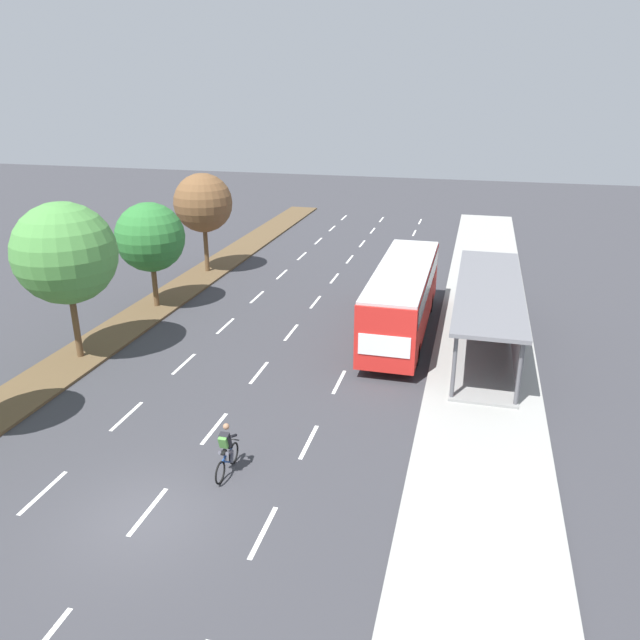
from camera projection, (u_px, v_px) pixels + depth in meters
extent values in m
plane|color=#38383D|center=(143.00, 518.00, 17.32)|extent=(140.00, 140.00, 0.00)
cube|color=brown|center=(188.00, 285.00, 37.31)|extent=(2.60, 52.00, 0.12)
cube|color=#9E9E99|center=(484.00, 309.00, 33.21)|extent=(4.50, 52.00, 0.15)
cube|color=white|center=(43.00, 492.00, 18.38)|extent=(0.14, 2.17, 0.01)
cube|color=white|center=(127.00, 416.00, 22.62)|extent=(0.14, 2.17, 0.01)
cube|color=white|center=(184.00, 364.00, 26.86)|extent=(0.14, 2.17, 0.01)
cube|color=white|center=(225.00, 326.00, 31.11)|extent=(0.14, 2.17, 0.01)
cube|color=white|center=(257.00, 297.00, 35.35)|extent=(0.14, 2.17, 0.01)
cube|color=white|center=(282.00, 274.00, 39.59)|extent=(0.14, 2.17, 0.01)
cube|color=white|center=(302.00, 256.00, 43.83)|extent=(0.14, 2.17, 0.01)
cube|color=white|center=(318.00, 241.00, 48.07)|extent=(0.14, 2.17, 0.01)
cube|color=white|center=(332.00, 228.00, 52.31)|extent=(0.14, 2.17, 0.01)
cube|color=white|center=(344.00, 218.00, 56.55)|extent=(0.14, 2.17, 0.01)
cube|color=white|center=(148.00, 511.00, 17.57)|extent=(0.14, 2.17, 0.01)
cube|color=white|center=(214.00, 428.00, 21.81)|extent=(0.14, 2.17, 0.01)
cube|color=white|center=(259.00, 373.00, 26.05)|extent=(0.14, 2.17, 0.01)
cube|color=white|center=(291.00, 332.00, 30.29)|extent=(0.14, 2.17, 0.01)
cube|color=white|center=(315.00, 302.00, 34.53)|extent=(0.14, 2.17, 0.01)
cube|color=white|center=(334.00, 278.00, 38.77)|extent=(0.14, 2.17, 0.01)
cube|color=white|center=(350.00, 259.00, 43.01)|extent=(0.14, 2.17, 0.01)
cube|color=white|center=(362.00, 244.00, 47.25)|extent=(0.14, 2.17, 0.01)
cube|color=white|center=(373.00, 231.00, 51.49)|extent=(0.14, 2.17, 0.01)
cube|color=white|center=(381.00, 220.00, 55.73)|extent=(0.14, 2.17, 0.01)
cube|color=white|center=(263.00, 532.00, 16.75)|extent=(0.14, 2.17, 0.01)
cube|color=white|center=(309.00, 442.00, 20.99)|extent=(0.14, 2.17, 0.01)
cube|color=white|center=(339.00, 382.00, 25.23)|extent=(0.14, 2.17, 0.01)
cube|color=white|center=(361.00, 339.00, 29.47)|extent=(0.14, 2.17, 0.01)
cube|color=white|center=(377.00, 307.00, 33.71)|extent=(0.14, 2.17, 0.01)
cube|color=white|center=(389.00, 282.00, 37.95)|extent=(0.14, 2.17, 0.01)
cube|color=white|center=(399.00, 263.00, 42.19)|extent=(0.14, 2.17, 0.01)
cube|color=white|center=(407.00, 246.00, 46.44)|extent=(0.14, 2.17, 0.01)
cube|color=white|center=(414.00, 233.00, 50.68)|extent=(0.14, 2.17, 0.01)
cube|color=white|center=(420.00, 222.00, 54.92)|extent=(0.14, 2.17, 0.01)
cube|color=gray|center=(484.00, 343.00, 28.49)|extent=(2.60, 12.03, 0.10)
cylinder|color=#56565B|center=(454.00, 366.00, 23.07)|extent=(0.16, 0.16, 2.60)
cylinder|color=#56565B|center=(465.00, 278.00, 33.50)|extent=(0.16, 0.16, 2.60)
cylinder|color=#56565B|center=(519.00, 373.00, 22.52)|extent=(0.16, 0.16, 2.60)
cylinder|color=#56565B|center=(510.00, 282.00, 32.95)|extent=(0.16, 0.16, 2.60)
cube|color=gray|center=(515.00, 319.00, 27.72)|extent=(0.10, 11.43, 2.34)
cube|color=slate|center=(490.00, 288.00, 27.51)|extent=(2.90, 12.43, 0.16)
cube|color=red|center=(402.00, 297.00, 29.58)|extent=(2.50, 11.20, 2.80)
cube|color=#2D3D4C|center=(403.00, 281.00, 29.28)|extent=(2.54, 10.30, 0.90)
cube|color=#B7B7B7|center=(404.00, 268.00, 29.06)|extent=(2.45, 10.98, 0.12)
cube|color=#2D3D4C|center=(415.00, 260.00, 34.54)|extent=(2.25, 0.06, 1.54)
cube|color=white|center=(384.00, 346.00, 24.57)|extent=(2.12, 0.04, 0.90)
cylinder|color=black|center=(389.00, 299.00, 33.46)|extent=(0.30, 1.00, 1.00)
cylinder|color=black|center=(430.00, 303.00, 32.95)|extent=(0.30, 1.00, 1.00)
cylinder|color=black|center=(366.00, 349.00, 27.19)|extent=(0.30, 1.00, 1.00)
cylinder|color=black|center=(416.00, 354.00, 26.67)|extent=(0.30, 1.00, 1.00)
torus|color=black|center=(234.00, 453.00, 19.71)|extent=(0.06, 0.72, 0.72)
torus|color=black|center=(220.00, 473.00, 18.71)|extent=(0.06, 0.72, 0.72)
cylinder|color=#234C99|center=(227.00, 455.00, 19.11)|extent=(0.05, 0.93, 0.05)
cylinder|color=#234C99|center=(226.00, 462.00, 19.08)|extent=(0.05, 0.57, 0.42)
cylinder|color=#234C99|center=(224.00, 458.00, 18.92)|extent=(0.04, 0.04, 0.40)
cube|color=black|center=(224.00, 453.00, 18.85)|extent=(0.12, 0.24, 0.06)
cylinder|color=black|center=(232.00, 439.00, 19.46)|extent=(0.46, 0.04, 0.04)
cube|color=black|center=(225.00, 440.00, 18.89)|extent=(0.30, 0.36, 0.59)
cube|color=#4C893D|center=(223.00, 442.00, 18.74)|extent=(0.26, 0.26, 0.42)
sphere|color=#9E7051|center=(226.00, 426.00, 18.85)|extent=(0.20, 0.20, 0.20)
cylinder|color=#4C4C56|center=(222.00, 451.00, 19.04)|extent=(0.12, 0.42, 0.25)
cylinder|color=#4C4C56|center=(225.00, 455.00, 19.28)|extent=(0.10, 0.17, 0.41)
cylinder|color=#4C4C56|center=(229.00, 452.00, 18.98)|extent=(0.12, 0.42, 0.25)
cylinder|color=#4C4C56|center=(232.00, 457.00, 19.23)|extent=(0.10, 0.17, 0.41)
cylinder|color=black|center=(223.00, 434.00, 19.11)|extent=(0.09, 0.47, 0.28)
cylinder|color=black|center=(233.00, 436.00, 19.03)|extent=(0.09, 0.47, 0.28)
cylinder|color=brown|center=(76.00, 324.00, 26.82)|extent=(0.28, 0.28, 3.10)
sphere|color=#4C8E42|center=(65.00, 253.00, 25.69)|extent=(4.32, 4.32, 4.32)
cylinder|color=brown|center=(155.00, 284.00, 33.22)|extent=(0.28, 0.28, 2.45)
sphere|color=#2D7533|center=(150.00, 237.00, 32.29)|extent=(3.66, 3.66, 3.66)
cylinder|color=brown|center=(206.00, 248.00, 39.42)|extent=(0.28, 0.28, 3.05)
sphere|color=brown|center=(203.00, 203.00, 38.38)|extent=(3.68, 3.68, 3.68)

